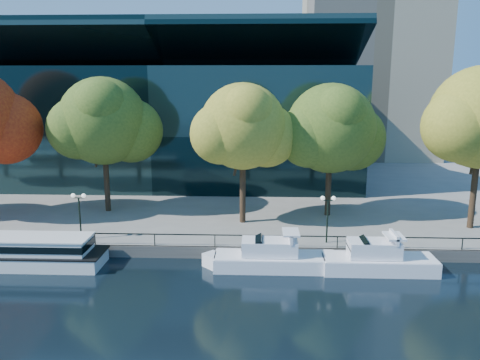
{
  "coord_description": "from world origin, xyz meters",
  "views": [
    {
      "loc": [
        8.56,
        -33.17,
        14.37
      ],
      "look_at": [
        6.87,
        8.0,
        5.57
      ],
      "focal_mm": 35.0,
      "sensor_mm": 36.0,
      "label": 1
    }
  ],
  "objects_px": {
    "cruiser_near": "(270,257)",
    "lamp_1": "(79,206)",
    "tree_4": "(333,130)",
    "tree_3": "(244,128)",
    "tour_boat": "(10,250)",
    "cruiser_far": "(374,259)",
    "tree_2": "(105,123)",
    "lamp_2": "(328,208)"
  },
  "relations": [
    {
      "from": "cruiser_far",
      "to": "lamp_1",
      "type": "bearing_deg",
      "value": 171.4
    },
    {
      "from": "cruiser_far",
      "to": "tree_2",
      "type": "distance_m",
      "value": 28.91
    },
    {
      "from": "tour_boat",
      "to": "lamp_2",
      "type": "relative_size",
      "value": 3.82
    },
    {
      "from": "tree_3",
      "to": "tour_boat",
      "type": "bearing_deg",
      "value": -153.49
    },
    {
      "from": "tree_4",
      "to": "tree_3",
      "type": "bearing_deg",
      "value": -161.94
    },
    {
      "from": "tree_4",
      "to": "lamp_2",
      "type": "bearing_deg",
      "value": -99.76
    },
    {
      "from": "tour_boat",
      "to": "cruiser_near",
      "type": "bearing_deg",
      "value": 0.58
    },
    {
      "from": "cruiser_far",
      "to": "tree_4",
      "type": "relative_size",
      "value": 0.73
    },
    {
      "from": "tree_4",
      "to": "lamp_2",
      "type": "relative_size",
      "value": 3.26
    },
    {
      "from": "tree_2",
      "to": "lamp_2",
      "type": "relative_size",
      "value": 3.42
    },
    {
      "from": "tour_boat",
      "to": "tree_4",
      "type": "xyz_separation_m",
      "value": [
        26.69,
        11.85,
        8.34
      ]
    },
    {
      "from": "cruiser_far",
      "to": "tree_2",
      "type": "bearing_deg",
      "value": 152.77
    },
    {
      "from": "lamp_1",
      "to": "cruiser_far",
      "type": "bearing_deg",
      "value": -8.6
    },
    {
      "from": "tour_boat",
      "to": "cruiser_far",
      "type": "xyz_separation_m",
      "value": [
        28.36,
        -0.04,
        -0.25
      ]
    },
    {
      "from": "tree_4",
      "to": "lamp_1",
      "type": "height_order",
      "value": "tree_4"
    },
    {
      "from": "tree_2",
      "to": "lamp_1",
      "type": "height_order",
      "value": "tree_2"
    },
    {
      "from": "cruiser_far",
      "to": "lamp_2",
      "type": "distance_m",
      "value": 5.63
    },
    {
      "from": "tree_2",
      "to": "lamp_1",
      "type": "relative_size",
      "value": 3.42
    },
    {
      "from": "cruiser_near",
      "to": "tree_4",
      "type": "height_order",
      "value": "tree_4"
    },
    {
      "from": "tree_2",
      "to": "lamp_2",
      "type": "bearing_deg",
      "value": -22.7
    },
    {
      "from": "tree_4",
      "to": "lamp_2",
      "type": "distance_m",
      "value": 10.08
    },
    {
      "from": "lamp_2",
      "to": "cruiser_far",
      "type": "bearing_deg",
      "value": -49.69
    },
    {
      "from": "tree_2",
      "to": "lamp_1",
      "type": "bearing_deg",
      "value": -87.81
    },
    {
      "from": "lamp_1",
      "to": "lamp_2",
      "type": "distance_m",
      "value": 20.95
    },
    {
      "from": "tour_boat",
      "to": "cruiser_far",
      "type": "distance_m",
      "value": 28.36
    },
    {
      "from": "cruiser_far",
      "to": "lamp_1",
      "type": "xyz_separation_m",
      "value": [
        -24.04,
        3.64,
        2.98
      ]
    },
    {
      "from": "tree_3",
      "to": "tree_4",
      "type": "height_order",
      "value": "tree_3"
    },
    {
      "from": "cruiser_far",
      "to": "tree_4",
      "type": "distance_m",
      "value": 14.76
    },
    {
      "from": "tour_boat",
      "to": "cruiser_far",
      "type": "bearing_deg",
      "value": -0.09
    },
    {
      "from": "tree_3",
      "to": "tree_4",
      "type": "distance_m",
      "value": 8.97
    },
    {
      "from": "lamp_2",
      "to": "cruiser_near",
      "type": "bearing_deg",
      "value": -144.84
    },
    {
      "from": "cruiser_far",
      "to": "tree_4",
      "type": "height_order",
      "value": "tree_4"
    },
    {
      "from": "tree_2",
      "to": "tree_3",
      "type": "bearing_deg",
      "value": -13.6
    },
    {
      "from": "tour_boat",
      "to": "tree_2",
      "type": "xyz_separation_m",
      "value": [
        3.98,
        12.5,
        8.92
      ]
    },
    {
      "from": "cruiser_near",
      "to": "lamp_1",
      "type": "distance_m",
      "value": 16.77
    },
    {
      "from": "tour_boat",
      "to": "tree_3",
      "type": "distance_m",
      "value": 22.13
    },
    {
      "from": "tree_3",
      "to": "lamp_2",
      "type": "relative_size",
      "value": 3.28
    },
    {
      "from": "lamp_1",
      "to": "cruiser_near",
      "type": "bearing_deg",
      "value": -11.85
    },
    {
      "from": "tree_3",
      "to": "lamp_1",
      "type": "xyz_separation_m",
      "value": [
        -13.85,
        -5.47,
        -6.04
      ]
    },
    {
      "from": "tree_3",
      "to": "cruiser_near",
      "type": "bearing_deg",
      "value": -75.5
    },
    {
      "from": "tree_4",
      "to": "cruiser_near",
      "type": "bearing_deg",
      "value": -118.15
    },
    {
      "from": "tour_boat",
      "to": "cruiser_near",
      "type": "xyz_separation_m",
      "value": [
        20.47,
        0.21,
        -0.29
      ]
    }
  ]
}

